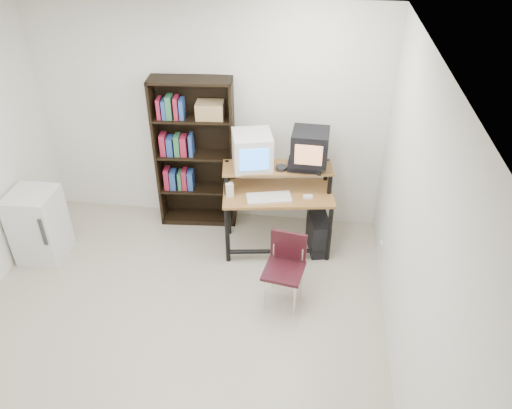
# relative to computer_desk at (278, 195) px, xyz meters

# --- Properties ---
(floor) EXTENTS (4.00, 4.00, 0.01)m
(floor) POSITION_rel_computer_desk_xyz_m (-0.85, -1.43, -0.69)
(floor) COLOR #BAB19A
(floor) RESTS_ON ground
(ceiling) EXTENTS (4.00, 4.00, 0.01)m
(ceiling) POSITION_rel_computer_desk_xyz_m (-0.85, -1.43, 1.91)
(ceiling) COLOR white
(ceiling) RESTS_ON back_wall
(back_wall) EXTENTS (4.00, 0.01, 2.60)m
(back_wall) POSITION_rel_computer_desk_xyz_m (-0.85, 0.57, 0.61)
(back_wall) COLOR silver
(back_wall) RESTS_ON floor
(right_wall) EXTENTS (0.01, 4.00, 2.60)m
(right_wall) POSITION_rel_computer_desk_xyz_m (1.15, -1.43, 0.61)
(right_wall) COLOR silver
(right_wall) RESTS_ON floor
(computer_desk) EXTENTS (1.26, 0.76, 0.98)m
(computer_desk) POSITION_rel_computer_desk_xyz_m (0.00, 0.00, 0.00)
(computer_desk) COLOR olive
(computer_desk) RESTS_ON floor
(crt_monitor) EXTENTS (0.49, 0.49, 0.38)m
(crt_monitor) POSITION_rel_computer_desk_xyz_m (-0.29, 0.09, 0.48)
(crt_monitor) COLOR silver
(crt_monitor) RESTS_ON computer_desk
(vcr) EXTENTS (0.37, 0.27, 0.08)m
(vcr) POSITION_rel_computer_desk_xyz_m (0.27, 0.11, 0.32)
(vcr) COLOR black
(vcr) RESTS_ON computer_desk
(crt_tv) EXTENTS (0.39, 0.39, 0.36)m
(crt_tv) POSITION_rel_computer_desk_xyz_m (0.32, 0.13, 0.54)
(crt_tv) COLOR black
(crt_tv) RESTS_ON vcr
(cd_spindle) EXTENTS (0.12, 0.12, 0.05)m
(cd_spindle) POSITION_rel_computer_desk_xyz_m (0.03, 0.04, 0.31)
(cd_spindle) COLOR #26262B
(cd_spindle) RESTS_ON computer_desk
(keyboard) EXTENTS (0.51, 0.32, 0.03)m
(keyboard) POSITION_rel_computer_desk_xyz_m (-0.08, -0.16, 0.05)
(keyboard) COLOR silver
(keyboard) RESTS_ON computer_desk
(mousepad) EXTENTS (0.26, 0.23, 0.01)m
(mousepad) POSITION_rel_computer_desk_xyz_m (0.34, -0.08, 0.04)
(mousepad) COLOR black
(mousepad) RESTS_ON computer_desk
(mouse) EXTENTS (0.11, 0.07, 0.03)m
(mouse) POSITION_rel_computer_desk_xyz_m (0.33, -0.09, 0.06)
(mouse) COLOR white
(mouse) RESTS_ON mousepad
(desk_speaker) EXTENTS (0.10, 0.10, 0.17)m
(desk_speaker) POSITION_rel_computer_desk_xyz_m (-0.50, -0.16, 0.12)
(desk_speaker) COLOR silver
(desk_speaker) RESTS_ON computer_desk
(pc_tower) EXTENTS (0.29, 0.48, 0.42)m
(pc_tower) POSITION_rel_computer_desk_xyz_m (0.47, 0.00, -0.48)
(pc_tower) COLOR black
(pc_tower) RESTS_ON floor
(school_chair) EXTENTS (0.43, 0.43, 0.75)m
(school_chair) POSITION_rel_computer_desk_xyz_m (0.16, -0.85, -0.23)
(school_chair) COLOR black
(school_chair) RESTS_ON floor
(bookshelf) EXTENTS (0.92, 0.37, 1.81)m
(bookshelf) POSITION_rel_computer_desk_xyz_m (-1.00, 0.43, 0.24)
(bookshelf) COLOR black
(bookshelf) RESTS_ON floor
(mini_fridge) EXTENTS (0.49, 0.50, 0.82)m
(mini_fridge) POSITION_rel_computer_desk_xyz_m (-2.57, -0.51, -0.28)
(mini_fridge) COLOR silver
(mini_fridge) RESTS_ON floor
(wall_outlet) EXTENTS (0.02, 0.08, 0.12)m
(wall_outlet) POSITION_rel_computer_desk_xyz_m (1.14, -0.28, -0.39)
(wall_outlet) COLOR beige
(wall_outlet) RESTS_ON right_wall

